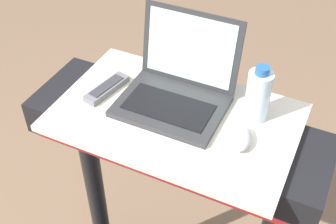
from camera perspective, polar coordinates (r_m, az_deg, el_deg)
name	(u,v)px	position (r m, az deg, el deg)	size (l,w,h in m)	color
desk_board	(175,117)	(1.27, 0.97, -0.68)	(0.69, 0.43, 0.02)	beige
laptop	(177,87)	(1.28, 1.22, 3.30)	(0.31, 0.27, 0.24)	#2D2D30
computer_mouse	(240,138)	(1.19, 9.35, -3.32)	(0.06, 0.10, 0.03)	#B2B2B7
water_bottle	(258,95)	(1.23, 11.59, 2.18)	(0.07, 0.07, 0.17)	silver
tv_remote	(107,88)	(1.35, -7.94, 3.05)	(0.08, 0.17, 0.02)	slate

